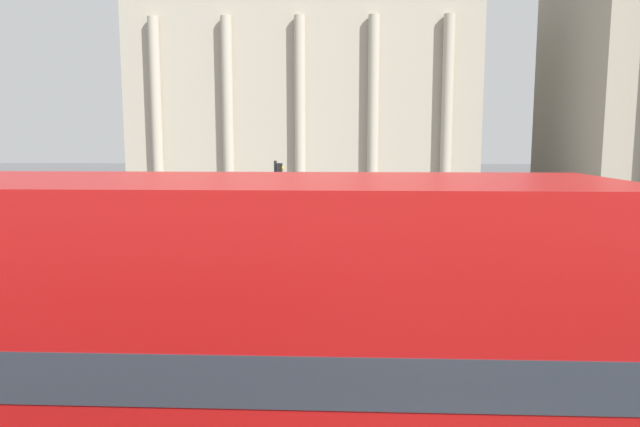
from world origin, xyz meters
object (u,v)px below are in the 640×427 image
Objects in this scene: plaza_building_left at (306,94)px; pedestrian_grey at (405,203)px; traffic_light_mid at (594,218)px; pedestrian_black at (202,299)px; traffic_light_far at (278,190)px; pedestrian_olive at (269,206)px; double_decker_bus at (63,349)px; pedestrian_red at (540,253)px; traffic_light_near at (131,237)px.

plaza_building_left reaches higher than pedestrian_grey.
traffic_light_mid is 1.95× the size of pedestrian_black.
traffic_light_far is 2.13× the size of pedestrian_black.
double_decker_bus is at bearing 17.69° from pedestrian_olive.
pedestrian_grey is at bearing 81.58° from double_decker_bus.
pedestrian_grey is (6.09, 8.15, -1.39)m from traffic_light_far.
pedestrian_olive is (-0.86, 22.70, -1.21)m from double_decker_bus.
double_decker_bus is 6.24× the size of pedestrian_red.
pedestrian_black is (-0.20, 6.44, -1.31)m from double_decker_bus.
double_decker_bus is 15.11m from traffic_light_mid.
pedestrian_black is 10.34m from pedestrian_red.
traffic_light_near is at bearing -153.76° from traffic_light_mid.
double_decker_bus is 6.58m from pedestrian_black.
traffic_light_far is at bearing -55.15° from pedestrian_grey.
plaza_building_left is at bearing 96.12° from double_decker_bus.
plaza_building_left is at bearing 178.54° from pedestrian_grey.
plaza_building_left is at bearing 89.25° from traffic_light_near.
traffic_light_far is (0.17, 17.63, 0.06)m from double_decker_bus.
traffic_light_far reaches higher than pedestrian_black.
plaza_building_left is 8.00× the size of traffic_light_near.
plaza_building_left is at bearing 91.72° from traffic_light_far.
pedestrian_red is at bearing 30.69° from traffic_light_near.
pedestrian_black is at bearing 40.32° from traffic_light_near.
double_decker_bus is 26.56m from pedestrian_grey.
double_decker_bus is 3.17× the size of traffic_light_far.
double_decker_bus is at bearing -132.39° from traffic_light_mid.
pedestrian_black is at bearing -89.23° from plaza_building_left.
pedestrian_red is at bearing 56.37° from pedestrian_olive.
double_decker_bus is 6.17× the size of pedestrian_olive.
traffic_light_far is 1.95× the size of pedestrian_olive.
plaza_building_left reaches higher than traffic_light_near.
pedestrian_grey is (7.02, -23.04, -7.69)m from plaza_building_left.
double_decker_bus is at bearing -76.29° from traffic_light_near.
pedestrian_black is (1.14, 0.97, -1.53)m from traffic_light_near.
traffic_light_near is at bearing -90.75° from plaza_building_left.
traffic_light_mid is 15.19m from pedestrian_grey.
pedestrian_red is at bearing 165.60° from traffic_light_mid.
plaza_building_left is 27.20m from pedestrian_olive.
double_decker_bus reaches higher than pedestrian_olive.
pedestrian_black is 0.93× the size of pedestrian_red.
pedestrian_red reaches higher than pedestrian_black.
traffic_light_far reaches higher than pedestrian_olive.
plaza_building_left is 39.76m from traffic_light_mid.
plaza_building_left is 9.32× the size of traffic_light_mid.
pedestrian_grey is at bearing 53.26° from traffic_light_far.
pedestrian_red is at bearing -75.59° from plaza_building_left.
plaza_building_left reaches higher than traffic_light_mid.
pedestrian_olive is (-11.04, 11.55, -1.09)m from traffic_light_mid.
pedestrian_olive is at bearing -85.01° from pedestrian_grey.
traffic_light_near is 1.16× the size of traffic_light_mid.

